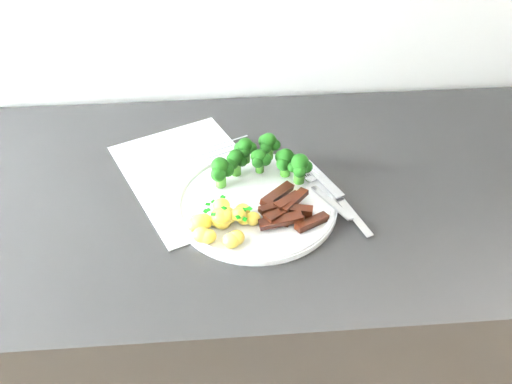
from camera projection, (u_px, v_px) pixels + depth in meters
counter at (259, 348)px, 1.24m from camera, size 2.35×0.59×0.88m
recipe_paper at (193, 175)px, 0.99m from camera, size 0.31×0.36×0.00m
plate at (256, 203)px, 0.92m from camera, size 0.26×0.26×0.01m
broccoli at (261, 159)px, 0.95m from camera, size 0.17×0.10×0.06m
potatoes at (219, 222)px, 0.87m from camera, size 0.11×0.09×0.04m
beef_strips at (286, 210)px, 0.89m from camera, size 0.11×0.11×0.03m
fork at (324, 194)px, 0.92m from camera, size 0.07×0.15×0.01m
knife at (344, 206)px, 0.92m from camera, size 0.09×0.19×0.02m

